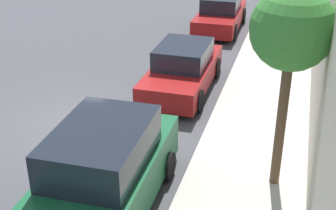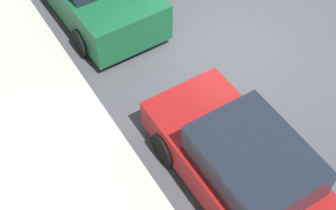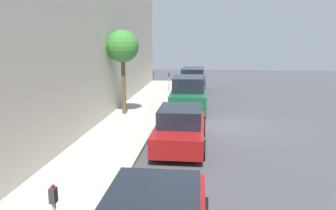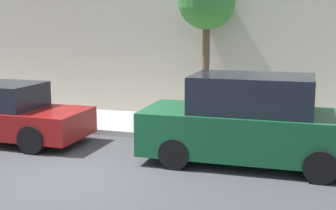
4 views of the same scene
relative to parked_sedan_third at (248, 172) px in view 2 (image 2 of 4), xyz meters
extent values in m
plane|color=#424247|center=(-2.17, -3.16, -0.72)|extent=(60.00, 60.00, 0.00)
cube|color=#B2ADA3|center=(2.70, -3.16, -0.65)|extent=(2.74, 32.00, 0.15)
cylinder|color=black|center=(-0.92, -5.01, -0.39)|extent=(0.22, 0.68, 0.68)
cylinder|color=black|center=(0.94, -5.01, -0.39)|extent=(0.22, 0.68, 0.68)
cube|color=maroon|center=(0.00, -0.03, -0.16)|extent=(1.82, 4.51, 0.68)
cube|color=black|center=(0.00, 0.07, 0.50)|extent=(1.59, 2.11, 0.64)
cylinder|color=black|center=(-0.85, -1.42, -0.38)|extent=(0.22, 0.70, 0.70)
cylinder|color=black|center=(0.85, -1.42, -0.38)|extent=(0.22, 0.70, 0.70)
camera|label=1|loc=(3.47, -13.74, 5.65)|focal=50.00mm
camera|label=2|loc=(3.47, 2.89, 7.21)|focal=50.00mm
camera|label=3|loc=(-0.85, 12.13, 3.33)|focal=35.00mm
camera|label=4|loc=(-10.15, -7.83, 2.42)|focal=50.00mm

